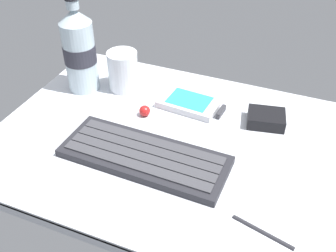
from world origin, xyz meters
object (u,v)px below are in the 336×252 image
(keyboard, at_px, (144,156))
(water_bottle, at_px, (79,50))
(handheld_device, at_px, (192,103))
(juice_cup, at_px, (123,72))
(charger_block, at_px, (266,119))
(trackball_mouse, at_px, (145,111))
(stylus_pen, at_px, (263,231))

(keyboard, relative_size, water_bottle, 1.41)
(keyboard, distance_m, handheld_device, 0.18)
(juice_cup, xyz_separation_m, charger_block, (0.31, -0.01, -0.03))
(water_bottle, height_order, trackball_mouse, water_bottle)
(water_bottle, distance_m, charger_block, 0.40)
(juice_cup, bearing_deg, keyboard, -54.37)
(handheld_device, distance_m, charger_block, 0.15)
(handheld_device, distance_m, juice_cup, 0.16)
(juice_cup, xyz_separation_m, trackball_mouse, (0.08, -0.07, -0.03))
(keyboard, height_order, handheld_device, keyboard)
(keyboard, xyz_separation_m, handheld_device, (0.02, 0.18, -0.00))
(trackball_mouse, height_order, stylus_pen, trackball_mouse)
(juice_cup, distance_m, charger_block, 0.31)
(keyboard, height_order, charger_block, charger_block)
(juice_cup, xyz_separation_m, stylus_pen, (0.36, -0.27, -0.04))
(trackball_mouse, bearing_deg, charger_block, 15.66)
(charger_block, bearing_deg, water_bottle, -177.14)
(charger_block, relative_size, trackball_mouse, 3.18)
(keyboard, xyz_separation_m, water_bottle, (-0.22, 0.16, 0.08))
(water_bottle, relative_size, trackball_mouse, 9.45)
(water_bottle, bearing_deg, juice_cup, 20.93)
(juice_cup, relative_size, stylus_pen, 0.89)
(handheld_device, relative_size, water_bottle, 0.64)
(juice_cup, bearing_deg, handheld_device, -3.55)
(keyboard, distance_m, trackball_mouse, 0.13)
(water_bottle, relative_size, stylus_pen, 2.19)
(handheld_device, bearing_deg, charger_block, -0.52)
(charger_block, distance_m, trackball_mouse, 0.24)
(keyboard, bearing_deg, charger_block, 46.15)
(water_bottle, height_order, charger_block, water_bottle)
(handheld_device, bearing_deg, trackball_mouse, -139.74)
(juice_cup, height_order, charger_block, juice_cup)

